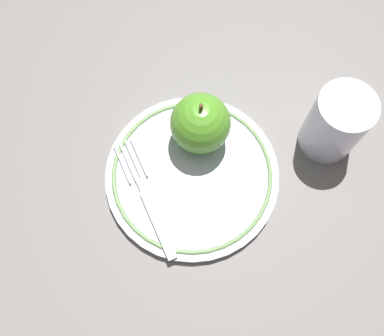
{
  "coord_description": "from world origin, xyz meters",
  "views": [
    {
      "loc": [
        0.17,
        -0.07,
        0.55
      ],
      "look_at": [
        -0.01,
        0.01,
        0.03
      ],
      "focal_mm": 40.0,
      "sensor_mm": 36.0,
      "label": 1
    }
  ],
  "objects_px": {
    "apple_red_whole": "(200,123)",
    "drinking_glass": "(336,124)",
    "plate": "(192,175)",
    "fork": "(148,201)"
  },
  "relations": [
    {
      "from": "plate",
      "to": "apple_red_whole",
      "type": "relative_size",
      "value": 2.61
    },
    {
      "from": "fork",
      "to": "drinking_glass",
      "type": "height_order",
      "value": "drinking_glass"
    },
    {
      "from": "fork",
      "to": "apple_red_whole",
      "type": "bearing_deg",
      "value": -60.68
    },
    {
      "from": "apple_red_whole",
      "to": "drinking_glass",
      "type": "relative_size",
      "value": 0.87
    },
    {
      "from": "apple_red_whole",
      "to": "fork",
      "type": "relative_size",
      "value": 0.51
    },
    {
      "from": "apple_red_whole",
      "to": "drinking_glass",
      "type": "height_order",
      "value": "apple_red_whole"
    },
    {
      "from": "fork",
      "to": "drinking_glass",
      "type": "bearing_deg",
      "value": -93.26
    },
    {
      "from": "plate",
      "to": "drinking_glass",
      "type": "xyz_separation_m",
      "value": [
        0.02,
        0.19,
        0.04
      ]
    },
    {
      "from": "plate",
      "to": "drinking_glass",
      "type": "relative_size",
      "value": 2.26
    },
    {
      "from": "plate",
      "to": "fork",
      "type": "xyz_separation_m",
      "value": [
        0.01,
        -0.07,
        0.01
      ]
    }
  ]
}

